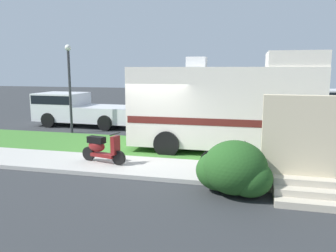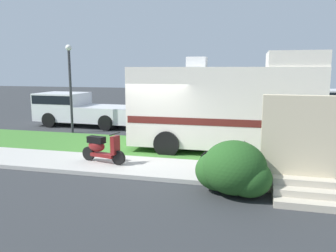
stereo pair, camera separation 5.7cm
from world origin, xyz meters
name	(u,v)px [view 2 (the right image)]	position (x,y,z in m)	size (l,w,h in m)	color
ground_plane	(149,159)	(0.00, 0.00, 0.00)	(80.00, 80.00, 0.00)	#2D3033
sidewalk	(137,167)	(0.00, -1.20, 0.06)	(24.00, 2.00, 0.12)	#ADAAA3
grass_strip	(161,148)	(0.00, 1.50, 0.04)	(24.00, 3.40, 0.08)	#3D752D
motorhome_rv	(226,105)	(2.39, 1.70, 1.71)	(6.56, 2.80, 3.57)	silver
scooter	(101,148)	(-1.18, -1.18, 0.58)	(1.58, 0.63, 0.97)	black
bicycle	(230,161)	(2.78, -1.38, 0.49)	(1.66, 0.52, 0.88)	black
pickup_truck_near	(78,108)	(-5.71, 5.63, 0.93)	(5.45, 2.37, 1.72)	silver
pickup_truck_far	(317,106)	(6.72, 9.33, 1.00)	(5.34, 2.43, 1.88)	silver
porch_steps	(304,156)	(4.57, -2.29, 0.97)	(2.00, 1.26, 2.40)	#BCB29E
bush_by_porch	(233,170)	(2.95, -2.69, 0.62)	(1.84, 1.38, 1.30)	#23511E
bottle_green	(310,173)	(4.90, -1.21, 0.25)	(0.08, 0.08, 0.30)	brown
street_lamp_post	(70,80)	(-4.93, 3.60, 2.50)	(0.28, 0.28, 4.09)	#333338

